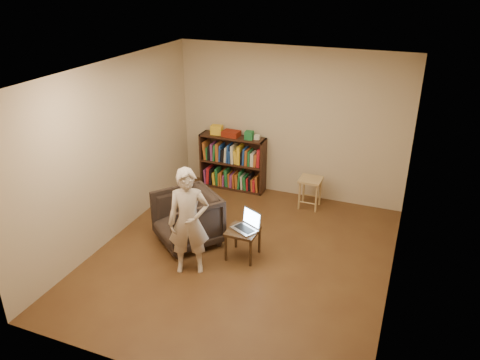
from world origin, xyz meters
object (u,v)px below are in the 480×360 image
at_px(bookshelf, 233,165).
at_px(side_table, 243,234).
at_px(laptop, 247,225).
at_px(armchair, 187,219).
at_px(person, 189,222).
at_px(stool, 310,184).

relative_size(bookshelf, side_table, 2.80).
bearing_deg(bookshelf, laptop, -62.41).
xyz_separation_m(armchair, person, (0.36, -0.61, 0.35)).
relative_size(armchair, side_table, 1.99).
height_order(armchair, side_table, armchair).
height_order(bookshelf, side_table, bookshelf).
height_order(side_table, laptop, laptop).
bearing_deg(armchair, stool, 89.74).
height_order(bookshelf, laptop, bookshelf).
xyz_separation_m(side_table, laptop, (0.04, 0.06, 0.13)).
distance_m(side_table, laptop, 0.15).
bearing_deg(armchair, laptop, 38.43).
distance_m(bookshelf, laptop, 2.26).
distance_m(bookshelf, side_table, 2.29).
xyz_separation_m(stool, person, (-1.04, -2.37, 0.31)).
xyz_separation_m(laptop, person, (-0.58, -0.61, 0.25)).
relative_size(bookshelf, stool, 2.28).
height_order(laptop, person, person).
xyz_separation_m(stool, armchair, (-1.40, -1.75, -0.04)).
distance_m(stool, side_table, 1.88).
distance_m(armchair, person, 0.79).
height_order(bookshelf, armchair, bookshelf).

